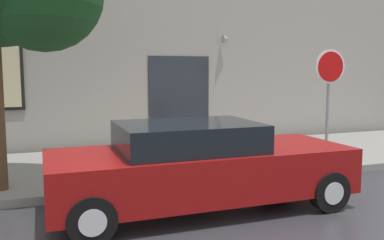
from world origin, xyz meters
TOP-DOWN VIEW (x-y plane):
  - ground_plane at (0.00, 0.00)m, footprint 60.00×60.00m
  - sidewalk at (0.00, 3.00)m, footprint 20.00×4.00m
  - building_facade at (-0.03, 5.50)m, footprint 20.00×0.67m
  - parked_car at (0.70, -0.04)m, footprint 4.73×1.86m
  - fire_hydrant at (2.00, 2.15)m, footprint 0.30×0.44m
  - stop_sign at (4.41, 1.60)m, footprint 0.76×0.10m

SIDE VIEW (x-z plane):
  - ground_plane at x=0.00m, z-range 0.00..0.00m
  - sidewalk at x=0.00m, z-range 0.00..0.15m
  - fire_hydrant at x=2.00m, z-range 0.14..0.96m
  - parked_car at x=0.70m, z-range 0.00..1.39m
  - stop_sign at x=4.41m, z-range 0.67..3.17m
  - building_facade at x=-0.03m, z-range -0.02..6.98m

